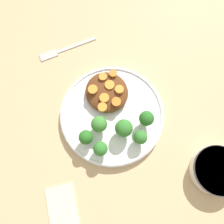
{
  "coord_description": "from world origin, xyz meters",
  "views": [
    {
      "loc": [
        -0.14,
        0.09,
        0.57
      ],
      "look_at": [
        0.0,
        0.0,
        0.03
      ],
      "focal_mm": 35.0,
      "sensor_mm": 36.0,
      "label": 1
    }
  ],
  "objects_px": {
    "plate": "(112,114)",
    "fork": "(62,50)",
    "dip_bowl": "(216,170)",
    "napkin": "(62,208)"
  },
  "relations": [
    {
      "from": "napkin",
      "to": "dip_bowl",
      "type": "bearing_deg",
      "value": -108.24
    },
    {
      "from": "plate",
      "to": "dip_bowl",
      "type": "height_order",
      "value": "dip_bowl"
    },
    {
      "from": "fork",
      "to": "napkin",
      "type": "xyz_separation_m",
      "value": [
        -0.39,
        0.2,
        0.0
      ]
    },
    {
      "from": "plate",
      "to": "dip_bowl",
      "type": "bearing_deg",
      "value": -151.38
    },
    {
      "from": "dip_bowl",
      "to": "fork",
      "type": "bearing_deg",
      "value": 17.53
    },
    {
      "from": "plate",
      "to": "napkin",
      "type": "height_order",
      "value": "plate"
    },
    {
      "from": "plate",
      "to": "fork",
      "type": "height_order",
      "value": "plate"
    },
    {
      "from": "plate",
      "to": "fork",
      "type": "relative_size",
      "value": 1.56
    },
    {
      "from": "plate",
      "to": "fork",
      "type": "distance_m",
      "value": 0.25
    },
    {
      "from": "plate",
      "to": "fork",
      "type": "xyz_separation_m",
      "value": [
        0.25,
        0.02,
        -0.01
      ]
    }
  ]
}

